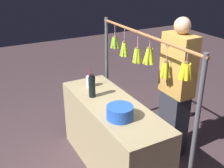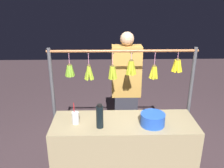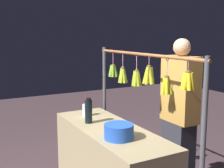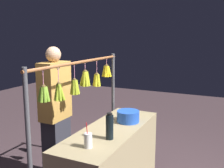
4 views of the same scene
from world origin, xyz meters
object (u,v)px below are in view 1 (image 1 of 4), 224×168
blue_bucket (120,112)px  drink_cup (89,81)px  water_bottle (92,86)px  vendor_person (176,91)px

blue_bucket → drink_cup: bearing=-3.6°
water_bottle → drink_cup: (0.27, -0.09, -0.06)m
blue_bucket → vendor_person: size_ratio=0.15×
drink_cup → vendor_person: bearing=-126.6°
blue_bucket → vendor_person: vendor_person is taller
water_bottle → vendor_person: size_ratio=0.16×
water_bottle → drink_cup: 0.29m
water_bottle → blue_bucket: (-0.58, -0.04, -0.06)m
blue_bucket → drink_cup: size_ratio=1.09×
blue_bucket → water_bottle: bearing=3.5°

